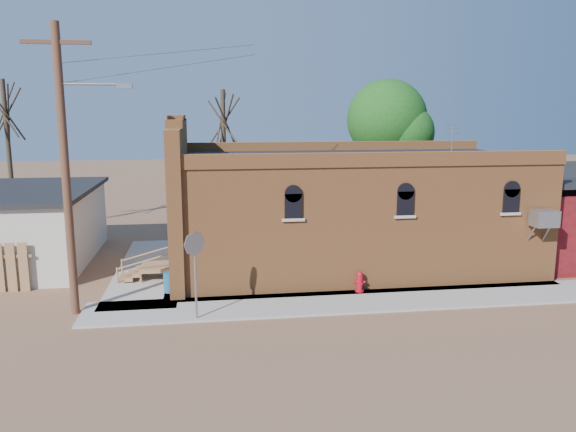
{
  "coord_description": "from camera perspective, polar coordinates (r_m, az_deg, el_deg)",
  "views": [
    {
      "loc": [
        -3.88,
        -16.76,
        6.41
      ],
      "look_at": [
        -0.84,
        4.37,
        2.4
      ],
      "focal_mm": 35.0,
      "sensor_mm": 36.0,
      "label": 1
    }
  ],
  "objects": [
    {
      "name": "ground",
      "position": [
        18.36,
        4.6,
        -9.83
      ],
      "size": [
        120.0,
        120.0,
        0.0
      ],
      "primitive_type": "plane",
      "color": "brown",
      "rests_on": "ground"
    },
    {
      "name": "sidewalk_south",
      "position": [
        19.53,
        8.36,
        -8.51
      ],
      "size": [
        19.0,
        2.2,
        0.08
      ],
      "primitive_type": "cube",
      "color": "#9E9991",
      "rests_on": "ground"
    },
    {
      "name": "sidewalk_west",
      "position": [
        23.76,
        -13.8,
        -5.23
      ],
      "size": [
        2.6,
        10.0,
        0.08
      ],
      "primitive_type": "cube",
      "color": "#9E9991",
      "rests_on": "ground"
    },
    {
      "name": "brick_bar",
      "position": [
        23.29,
        5.65,
        0.52
      ],
      "size": [
        16.4,
        7.97,
        6.3
      ],
      "color": "#B36936",
      "rests_on": "ground"
    },
    {
      "name": "red_shed",
      "position": [
        27.37,
        26.12,
        0.85
      ],
      "size": [
        5.4,
        6.4,
        4.3
      ],
      "color": "#510D12",
      "rests_on": "ground"
    },
    {
      "name": "utility_pole",
      "position": [
        18.53,
        -21.55,
        4.83
      ],
      "size": [
        3.12,
        0.26,
        9.0
      ],
      "color": "#4F2D1F",
      "rests_on": "ground"
    },
    {
      "name": "tree_bare_near",
      "position": [
        29.77,
        -6.6,
        9.71
      ],
      "size": [
        2.8,
        2.8,
        7.65
      ],
      "color": "#443627",
      "rests_on": "ground"
    },
    {
      "name": "tree_bare_far",
      "position": [
        32.38,
        -26.8,
        9.43
      ],
      "size": [
        2.8,
        2.8,
        8.16
      ],
      "color": "#443627",
      "rests_on": "ground"
    },
    {
      "name": "tree_leafy",
      "position": [
        31.83,
        10.02,
        9.62
      ],
      "size": [
        4.4,
        4.4,
        8.15
      ],
      "color": "#443627",
      "rests_on": "ground"
    },
    {
      "name": "fire_hydrant",
      "position": [
        20.18,
        7.3,
        -6.63
      ],
      "size": [
        0.41,
        0.38,
        0.74
      ],
      "rotation": [
        0.0,
        0.0,
        0.06
      ],
      "color": "#A90919",
      "rests_on": "sidewalk_south"
    },
    {
      "name": "stop_sign",
      "position": [
        17.29,
        -9.46,
        -3.63
      ],
      "size": [
        0.62,
        0.51,
        2.75
      ],
      "rotation": [
        0.0,
        0.0,
        0.23
      ],
      "color": "gray",
      "rests_on": "sidewalk_south"
    },
    {
      "name": "trash_barrel",
      "position": [
        20.44,
        -11.9,
        -6.6
      ],
      "size": [
        0.56,
        0.56,
        0.71
      ],
      "primitive_type": "cylinder",
      "rotation": [
        0.0,
        0.0,
        0.26
      ],
      "color": "#1A5382",
      "rests_on": "sidewalk_west"
    }
  ]
}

